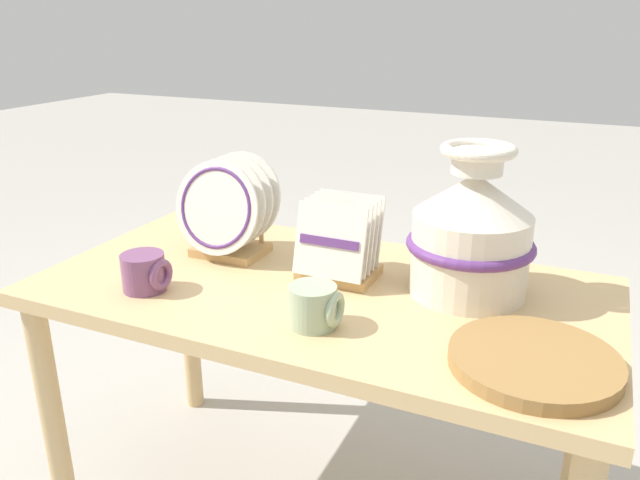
{
  "coord_description": "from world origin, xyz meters",
  "views": [
    {
      "loc": [
        0.54,
        -1.19,
        1.26
      ],
      "look_at": [
        0.0,
        0.0,
        0.78
      ],
      "focal_mm": 35.0,
      "sensor_mm": 36.0,
      "label": 1
    }
  ],
  "objects_px": {
    "dish_rack_round_plates": "(227,213)",
    "mug_plum_glaze": "(145,272)",
    "wicker_charger_stack": "(534,361)",
    "ceramic_vase": "(471,231)",
    "dish_rack_square_plates": "(339,247)",
    "mug_sage_glaze": "(315,306)"
  },
  "relations": [
    {
      "from": "dish_rack_round_plates",
      "to": "mug_plum_glaze",
      "type": "bearing_deg",
      "value": -101.69
    },
    {
      "from": "wicker_charger_stack",
      "to": "ceramic_vase",
      "type": "bearing_deg",
      "value": 123.23
    },
    {
      "from": "dish_rack_square_plates",
      "to": "mug_plum_glaze",
      "type": "xyz_separation_m",
      "value": [
        -0.37,
        -0.25,
        -0.03
      ]
    },
    {
      "from": "dish_rack_round_plates",
      "to": "dish_rack_square_plates",
      "type": "height_order",
      "value": "dish_rack_round_plates"
    },
    {
      "from": "dish_rack_square_plates",
      "to": "mug_sage_glaze",
      "type": "xyz_separation_m",
      "value": [
        0.05,
        -0.25,
        -0.03
      ]
    },
    {
      "from": "dish_rack_round_plates",
      "to": "mug_sage_glaze",
      "type": "height_order",
      "value": "dish_rack_round_plates"
    },
    {
      "from": "dish_rack_round_plates",
      "to": "wicker_charger_stack",
      "type": "bearing_deg",
      "value": -17.28
    },
    {
      "from": "ceramic_vase",
      "to": "mug_sage_glaze",
      "type": "distance_m",
      "value": 0.39
    },
    {
      "from": "wicker_charger_stack",
      "to": "mug_plum_glaze",
      "type": "relative_size",
      "value": 2.81
    },
    {
      "from": "wicker_charger_stack",
      "to": "dish_rack_round_plates",
      "type": "bearing_deg",
      "value": 162.72
    },
    {
      "from": "mug_sage_glaze",
      "to": "mug_plum_glaze",
      "type": "bearing_deg",
      "value": -179.83
    },
    {
      "from": "ceramic_vase",
      "to": "wicker_charger_stack",
      "type": "distance_m",
      "value": 0.34
    },
    {
      "from": "wicker_charger_stack",
      "to": "mug_plum_glaze",
      "type": "height_order",
      "value": "mug_plum_glaze"
    },
    {
      "from": "mug_sage_glaze",
      "to": "mug_plum_glaze",
      "type": "xyz_separation_m",
      "value": [
        -0.42,
        -0.0,
        0.0
      ]
    },
    {
      "from": "dish_rack_round_plates",
      "to": "wicker_charger_stack",
      "type": "height_order",
      "value": "dish_rack_round_plates"
    },
    {
      "from": "mug_plum_glaze",
      "to": "dish_rack_square_plates",
      "type": "bearing_deg",
      "value": 33.97
    },
    {
      "from": "ceramic_vase",
      "to": "dish_rack_square_plates",
      "type": "height_order",
      "value": "ceramic_vase"
    },
    {
      "from": "ceramic_vase",
      "to": "mug_plum_glaze",
      "type": "bearing_deg",
      "value": -156.71
    },
    {
      "from": "ceramic_vase",
      "to": "dish_rack_round_plates",
      "type": "bearing_deg",
      "value": -177.74
    },
    {
      "from": "dish_rack_round_plates",
      "to": "dish_rack_square_plates",
      "type": "xyz_separation_m",
      "value": [
        0.31,
        -0.01,
        -0.04
      ]
    },
    {
      "from": "dish_rack_square_plates",
      "to": "mug_sage_glaze",
      "type": "height_order",
      "value": "dish_rack_square_plates"
    },
    {
      "from": "mug_sage_glaze",
      "to": "ceramic_vase",
      "type": "bearing_deg",
      "value": 49.42
    }
  ]
}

